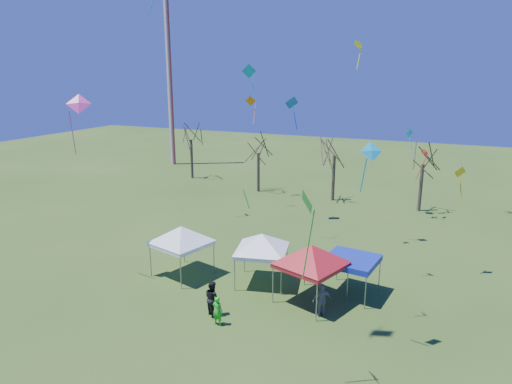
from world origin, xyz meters
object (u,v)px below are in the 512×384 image
at_px(tree_3, 425,147).
at_px(person_grey, 322,300).
at_px(tree_1, 258,139).
at_px(tent_red, 311,249).
at_px(radio_mast, 169,74).
at_px(person_green, 218,311).
at_px(tent_white_mid, 262,237).
at_px(tree_0, 191,125).
at_px(person_dark, 213,298).
at_px(tent_white_west, 181,230).
at_px(tree_2, 335,139).
at_px(tent_blue, 351,261).

distance_m(tree_3, person_grey, 23.23).
relative_size(tree_1, person_grey, 4.07).
relative_size(tree_1, tent_red, 1.76).
bearing_deg(radio_mast, person_green, -53.55).
distance_m(tent_red, person_grey, 2.80).
bearing_deg(tent_white_mid, person_grey, -27.93).
distance_m(tree_0, person_grey, 35.43).
xyz_separation_m(tent_red, person_dark, (-4.39, -3.45, -2.26)).
xyz_separation_m(tree_1, tree_3, (16.80, -0.60, 0.29)).
xyz_separation_m(tent_white_west, person_dark, (4.19, -3.64, -2.10)).
xyz_separation_m(radio_mast, person_green, (26.16, -35.41, -11.71)).
xyz_separation_m(tree_0, person_grey, (23.68, -25.76, -5.56)).
height_order(tree_0, tree_2, tree_0).
xyz_separation_m(tree_2, tent_white_west, (-4.41, -21.34, -3.22)).
distance_m(tree_3, person_dark, 26.60).
bearing_deg(person_grey, tree_0, -88.25).
relative_size(radio_mast, tree_1, 3.31).
relative_size(tent_white_mid, person_green, 2.59).
bearing_deg(tent_white_mid, tent_blue, 8.19).
xyz_separation_m(tree_3, tent_red, (-4.23, -21.20, -2.85)).
bearing_deg(person_dark, tent_white_west, -6.06).
height_order(tree_3, person_grey, tree_3).
xyz_separation_m(person_green, person_grey, (4.67, 3.03, 0.13)).
distance_m(tent_white_west, tent_blue, 10.63).
bearing_deg(tent_blue, tree_3, 82.99).
relative_size(tree_0, person_green, 5.32).
bearing_deg(person_green, tent_blue, -127.79).
relative_size(tree_3, tent_white_mid, 1.92).
distance_m(radio_mast, tent_red, 44.10).
bearing_deg(tent_white_mid, radio_mast, 131.29).
height_order(tree_3, tent_white_mid, tree_3).
xyz_separation_m(tent_white_mid, person_green, (-0.18, -5.41, -2.21)).
distance_m(tree_2, tree_3, 8.41).
xyz_separation_m(tree_1, tent_blue, (14.43, -19.88, -3.72)).
bearing_deg(radio_mast, tree_1, -28.48).
bearing_deg(tree_2, tent_blue, -72.91).
bearing_deg(person_grey, tent_white_west, -49.22).
relative_size(tent_white_mid, tent_red, 0.96).
bearing_deg(person_dark, tree_2, -55.62).
height_order(radio_mast, tent_blue, radio_mast).
bearing_deg(tent_red, tree_0, 132.71).
xyz_separation_m(tree_0, person_dark, (18.27, -27.98, -5.52)).
height_order(tree_1, tree_2, tree_2).
xyz_separation_m(tree_2, tent_red, (4.17, -21.53, -3.06)).
height_order(tent_white_mid, person_green, tent_white_mid).
height_order(tree_0, tree_1, tree_0).
distance_m(tree_1, tree_3, 16.81).
height_order(tree_0, person_dark, tree_0).
xyz_separation_m(radio_mast, tree_1, (17.23, -9.35, -6.71)).
height_order(radio_mast, person_green, radio_mast).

